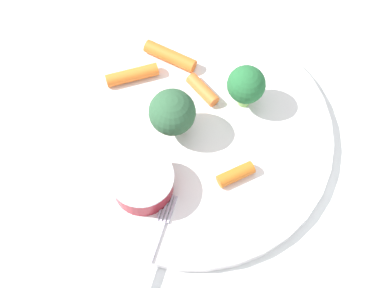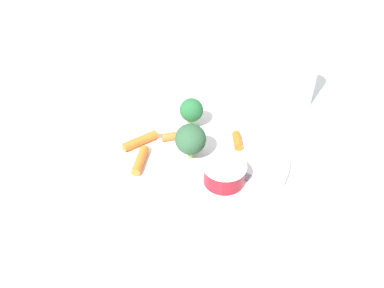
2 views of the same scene
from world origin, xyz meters
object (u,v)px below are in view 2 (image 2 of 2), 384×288
(broccoli_floret_0, at_px, (191,111))
(broccoli_floret_1, at_px, (191,139))
(drinking_glass, at_px, (299,75))
(plate, at_px, (197,153))
(carrot_stick_0, at_px, (140,141))
(carrot_stick_2, at_px, (174,136))
(carrot_stick_3, at_px, (140,160))
(sauce_cup, at_px, (224,173))
(fork, at_px, (286,198))
(carrot_stick_1, at_px, (237,140))

(broccoli_floret_0, height_order, broccoli_floret_1, broccoli_floret_1)
(drinking_glass, bearing_deg, plate, -62.51)
(carrot_stick_0, distance_m, drinking_glass, 0.32)
(broccoli_floret_1, bearing_deg, carrot_stick_2, -163.07)
(carrot_stick_3, bearing_deg, sauce_cup, 59.18)
(drinking_glass, bearing_deg, sauce_cup, -46.35)
(sauce_cup, bearing_deg, broccoli_floret_1, -151.55)
(plate, xyz_separation_m, sauce_cup, (0.08, 0.02, 0.02))
(fork, bearing_deg, carrot_stick_3, -123.30)
(broccoli_floret_1, relative_size, drinking_glass, 0.51)
(broccoli_floret_1, height_order, fork, broccoli_floret_1)
(plate, bearing_deg, carrot_stick_1, 90.29)
(carrot_stick_0, bearing_deg, carrot_stick_2, 90.95)
(drinking_glass, bearing_deg, fork, -27.93)
(carrot_stick_1, bearing_deg, drinking_glass, 126.40)
(carrot_stick_0, height_order, drinking_glass, drinking_glass)
(broccoli_floret_0, distance_m, carrot_stick_2, 0.05)
(broccoli_floret_1, height_order, carrot_stick_2, broccoli_floret_1)
(broccoli_floret_0, height_order, drinking_glass, drinking_glass)
(plate, relative_size, carrot_stick_2, 7.16)
(plate, distance_m, broccoli_floret_0, 0.07)
(carrot_stick_3, xyz_separation_m, fork, (0.12, 0.18, -0.01))
(sauce_cup, bearing_deg, carrot_stick_3, -120.82)
(broccoli_floret_0, xyz_separation_m, fork, (0.19, 0.08, -0.03))
(sauce_cup, xyz_separation_m, carrot_stick_3, (-0.07, -0.11, -0.01))
(sauce_cup, height_order, carrot_stick_2, sauce_cup)
(carrot_stick_1, bearing_deg, plate, -89.71)
(plate, height_order, carrot_stick_2, carrot_stick_2)
(sauce_cup, distance_m, broccoli_floret_1, 0.07)
(carrot_stick_2, distance_m, drinking_glass, 0.26)
(carrot_stick_1, distance_m, carrot_stick_2, 0.10)
(plate, height_order, fork, fork)
(carrot_stick_0, relative_size, carrot_stick_3, 1.05)
(plate, xyz_separation_m, carrot_stick_3, (0.01, -0.09, 0.01))
(carrot_stick_0, height_order, carrot_stick_2, carrot_stick_0)
(broccoli_floret_0, bearing_deg, carrot_stick_1, 44.04)
(carrot_stick_0, bearing_deg, sauce_cup, 42.86)
(carrot_stick_1, bearing_deg, carrot_stick_0, -102.82)
(plate, bearing_deg, carrot_stick_0, -112.11)
(plate, height_order, carrot_stick_3, carrot_stick_3)
(broccoli_floret_1, distance_m, drinking_glass, 0.27)
(broccoli_floret_0, relative_size, carrot_stick_3, 0.95)
(carrot_stick_1, xyz_separation_m, carrot_stick_2, (-0.03, -0.09, -0.00))
(plate, xyz_separation_m, broccoli_floret_1, (0.02, -0.01, 0.04))
(carrot_stick_2, bearing_deg, carrot_stick_3, -52.05)
(plate, bearing_deg, carrot_stick_3, -82.53)
(fork, bearing_deg, broccoli_floret_1, -137.76)
(carrot_stick_0, distance_m, carrot_stick_2, 0.05)
(carrot_stick_1, xyz_separation_m, fork, (0.13, 0.02, -0.00))
(plate, xyz_separation_m, drinking_glass, (-0.11, 0.22, 0.05))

